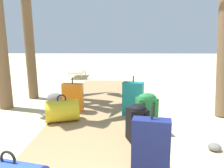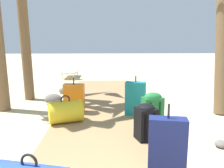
{
  "view_description": "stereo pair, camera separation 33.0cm",
  "coord_description": "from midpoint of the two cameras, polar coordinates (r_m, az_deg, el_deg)",
  "views": [
    {
      "loc": [
        0.31,
        -0.89,
        1.44
      ],
      "look_at": [
        0.18,
        4.15,
        0.55
      ],
      "focal_mm": 36.54,
      "sensor_mm": 36.0,
      "label": 1
    },
    {
      "loc": [
        -0.02,
        -0.89,
        1.44
      ],
      "look_at": [
        0.18,
        4.15,
        0.55
      ],
      "focal_mm": 36.54,
      "sensor_mm": 36.0,
      "label": 2
    }
  ],
  "objects": [
    {
      "name": "backpack_green",
      "position": [
        3.72,
        11.2,
        -6.52
      ],
      "size": [
        0.36,
        0.28,
        0.6
      ],
      "color": "#237538",
      "rests_on": "boardwalk"
    },
    {
      "name": "backpack_black",
      "position": [
        3.3,
        9.21,
        -9.24
      ],
      "size": [
        0.32,
        0.32,
        0.53
      ],
      "color": "black",
      "rests_on": "boardwalk"
    },
    {
      "name": "ground_plane",
      "position": [
        4.16,
        -0.63,
        -10.22
      ],
      "size": [
        60.0,
        60.0,
        0.0
      ],
      "primitive_type": "plane",
      "color": "#D1BA8C"
    },
    {
      "name": "boardwalk",
      "position": [
        4.87,
        -0.31,
        -6.71
      ],
      "size": [
        1.82,
        7.54,
        0.08
      ],
      "primitive_type": "cube",
      "color": "#9E7A51",
      "rests_on": "ground"
    },
    {
      "name": "duffel_bag_yellow",
      "position": [
        4.11,
        -10.17,
        -6.66
      ],
      "size": [
        0.66,
        0.54,
        0.49
      ],
      "color": "gold",
      "rests_on": "boardwalk"
    },
    {
      "name": "suitcase_teal",
      "position": [
        4.4,
        7.41,
        -3.71
      ],
      "size": [
        0.42,
        0.31,
        0.77
      ],
      "color": "#197A7F",
      "rests_on": "boardwalk"
    },
    {
      "name": "suitcase_navy",
      "position": [
        2.56,
        13.5,
        -14.84
      ],
      "size": [
        0.43,
        0.25,
        0.75
      ],
      "color": "navy",
      "rests_on": "boardwalk"
    },
    {
      "name": "rock_right_mid",
      "position": [
        3.59,
        26.8,
        -13.93
      ],
      "size": [
        0.19,
        0.18,
        0.1
      ],
      "primitive_type": "ellipsoid",
      "rotation": [
        0.0,
        0.0,
        1.63
      ],
      "color": "slate",
      "rests_on": "ground"
    },
    {
      "name": "suitcase_orange",
      "position": [
        4.68,
        -7.8,
        -3.33
      ],
      "size": [
        0.42,
        0.2,
        0.7
      ],
      "color": "orange",
      "rests_on": "boardwalk"
    },
    {
      "name": "lounge_chair",
      "position": [
        9.9,
        -7.75,
        3.5
      ],
      "size": [
        0.6,
        1.52,
        0.8
      ],
      "color": "white",
      "rests_on": "ground"
    },
    {
      "name": "rock_left_mid",
      "position": [
        6.89,
        -10.03,
        -1.47
      ],
      "size": [
        0.27,
        0.26,
        0.17
      ],
      "primitive_type": "ellipsoid",
      "rotation": [
        0.0,
        0.0,
        2.69
      ],
      "color": "gray",
      "rests_on": "ground"
    },
    {
      "name": "rock_left_near",
      "position": [
        5.69,
        -12.43,
        -3.51
      ],
      "size": [
        0.42,
        0.33,
        0.26
      ],
      "primitive_type": "ellipsoid",
      "rotation": [
        0.0,
        0.0,
        3.11
      ],
      "color": "slate",
      "rests_on": "ground"
    }
  ]
}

